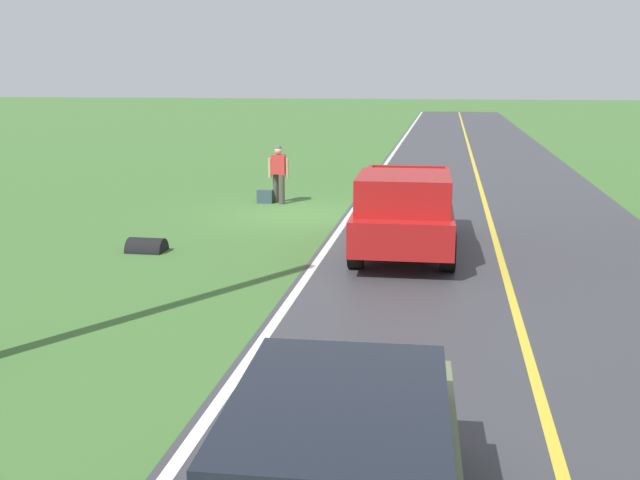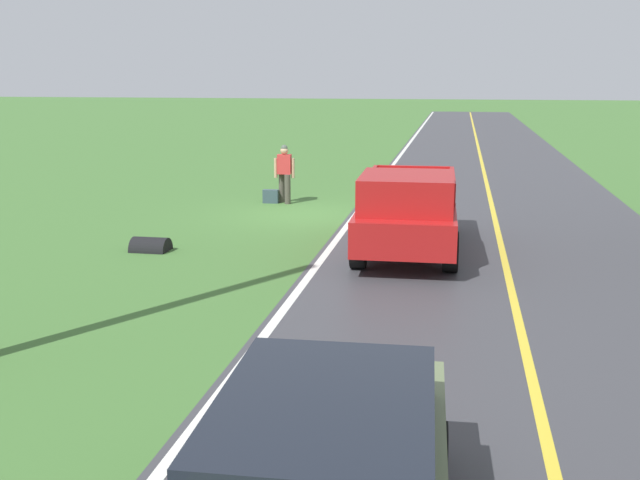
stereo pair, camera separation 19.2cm
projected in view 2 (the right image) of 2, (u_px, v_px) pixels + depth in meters
name	position (u px, v px, depth m)	size (l,w,h in m)	color
ground_plane	(306.00, 215.00, 20.48)	(200.00, 200.00, 0.00)	#427033
road_surface	(495.00, 221.00, 19.57)	(7.87, 120.00, 0.00)	#3D3D42
lane_edge_line	(354.00, 216.00, 20.24)	(0.16, 117.60, 0.00)	silver
lane_centre_line	(495.00, 221.00, 19.57)	(0.14, 117.60, 0.00)	gold
hitchhiker_walking	(285.00, 170.00, 22.16)	(0.62, 0.51, 1.75)	#4C473D
suitcase_carried	(271.00, 196.00, 22.31)	(0.20, 0.46, 0.40)	#384C56
pickup_truck_passing	(408.00, 209.00, 15.87)	(2.20, 5.45, 1.82)	#B21919
drainage_culvert	(151.00, 251.00, 16.30)	(0.60, 0.60, 0.80)	black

